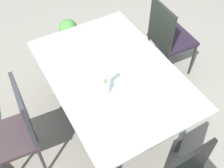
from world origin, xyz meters
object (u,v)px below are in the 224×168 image
at_px(potted_plant, 69,33).
at_px(chair_near_right, 168,36).
at_px(flower_vase, 105,84).
at_px(chair_far_side, 16,129).
at_px(dining_table, 112,77).

bearing_deg(potted_plant, chair_near_right, -141.13).
distance_m(flower_vase, potted_plant, 1.62).
distance_m(chair_near_right, chair_far_side, 1.82).
height_order(dining_table, flower_vase, flower_vase).
height_order(dining_table, potted_plant, dining_table).
height_order(flower_vase, potted_plant, flower_vase).
relative_size(chair_near_right, flower_vase, 3.58).
height_order(chair_near_right, flower_vase, flower_vase).
bearing_deg(chair_near_right, potted_plant, -138.86).
distance_m(dining_table, chair_far_side, 0.90).
distance_m(dining_table, potted_plant, 1.40).
bearing_deg(flower_vase, potted_plant, -10.05).
xyz_separation_m(dining_table, potted_plant, (1.32, -0.11, -0.48)).
bearing_deg(flower_vase, chair_near_right, -64.51).
bearing_deg(dining_table, potted_plant, -4.67).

